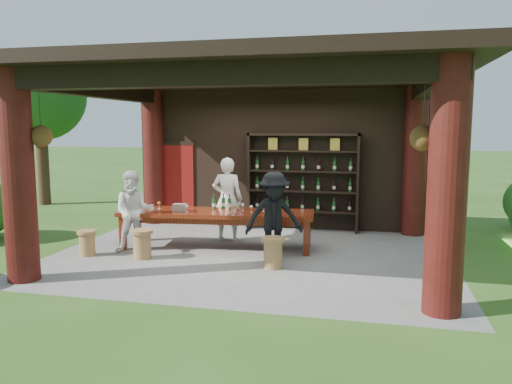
% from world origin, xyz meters
% --- Properties ---
extents(ground, '(90.00, 90.00, 0.00)m').
position_xyz_m(ground, '(0.00, 0.00, 0.00)').
color(ground, '#2D5119').
rests_on(ground, ground).
extents(pavilion, '(7.50, 6.00, 3.60)m').
position_xyz_m(pavilion, '(-0.01, 0.43, 2.13)').
color(pavilion, slate).
rests_on(pavilion, ground).
extents(wine_shelf, '(2.59, 0.39, 2.28)m').
position_xyz_m(wine_shelf, '(0.65, 2.45, 1.14)').
color(wine_shelf, black).
rests_on(wine_shelf, ground).
extents(tasting_table, '(3.95, 1.37, 0.75)m').
position_xyz_m(tasting_table, '(-0.80, 0.34, 0.64)').
color(tasting_table, '#5C1D0D').
rests_on(tasting_table, ground).
extents(stool_near_left, '(0.41, 0.41, 0.54)m').
position_xyz_m(stool_near_left, '(-1.89, -0.77, 0.29)').
color(stool_near_left, olive).
rests_on(stool_near_left, ground).
extents(stool_near_right, '(0.41, 0.41, 0.54)m').
position_xyz_m(stool_near_right, '(0.59, -0.85, 0.28)').
color(stool_near_right, olive).
rests_on(stool_near_right, ground).
extents(stool_far_left, '(0.37, 0.37, 0.48)m').
position_xyz_m(stool_far_left, '(-3.00, -0.81, 0.26)').
color(stool_far_left, olive).
rests_on(stool_far_left, ground).
extents(host, '(0.67, 0.46, 1.78)m').
position_xyz_m(host, '(-0.78, 1.06, 0.89)').
color(host, white).
rests_on(host, ground).
extents(guest_woman, '(0.95, 0.86, 1.59)m').
position_xyz_m(guest_woman, '(-2.25, -0.35, 0.79)').
color(guest_woman, silver).
rests_on(guest_woman, ground).
extents(guest_man, '(1.20, 0.96, 1.63)m').
position_xyz_m(guest_man, '(0.51, -0.39, 0.81)').
color(guest_man, black).
rests_on(guest_man, ground).
extents(table_bottles, '(0.40, 0.21, 0.31)m').
position_xyz_m(table_bottles, '(-0.77, 0.63, 0.90)').
color(table_bottles, '#194C1E').
rests_on(table_bottles, tasting_table).
extents(table_glasses, '(2.36, 0.55, 0.15)m').
position_xyz_m(table_glasses, '(-0.55, 0.37, 0.82)').
color(table_glasses, silver).
rests_on(table_glasses, tasting_table).
extents(napkin_basket, '(0.28, 0.20, 0.14)m').
position_xyz_m(napkin_basket, '(-1.53, 0.19, 0.82)').
color(napkin_basket, '#BF6672').
rests_on(napkin_basket, tasting_table).
extents(shrubs, '(15.61, 8.56, 1.36)m').
position_xyz_m(shrubs, '(2.32, 0.40, 0.57)').
color(shrubs, '#194C14').
rests_on(shrubs, ground).
extents(trees, '(20.85, 9.70, 4.80)m').
position_xyz_m(trees, '(3.98, 1.53, 3.37)').
color(trees, '#3F2819').
rests_on(trees, ground).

